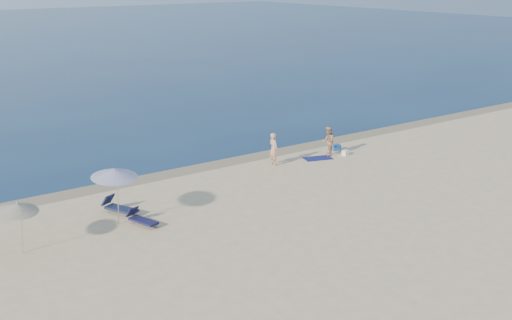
{
  "coord_description": "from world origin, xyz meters",
  "views": [
    {
      "loc": [
        -19.51,
        -10.17,
        10.58
      ],
      "look_at": [
        -0.55,
        16.0,
        1.0
      ],
      "focal_mm": 45.0,
      "sensor_mm": 36.0,
      "label": 1
    }
  ],
  "objects_px": {
    "person_right": "(328,141)",
    "blue_cooler": "(336,147)",
    "person_left": "(274,149)",
    "umbrella_near": "(114,173)"
  },
  "relations": [
    {
      "from": "person_left",
      "to": "blue_cooler",
      "type": "xyz_separation_m",
      "value": [
        4.98,
        0.2,
        -0.76
      ]
    },
    {
      "from": "person_right",
      "to": "blue_cooler",
      "type": "xyz_separation_m",
      "value": [
        1.19,
        0.56,
        -0.7
      ]
    },
    {
      "from": "person_left",
      "to": "umbrella_near",
      "type": "bearing_deg",
      "value": 108.6
    },
    {
      "from": "blue_cooler",
      "to": "person_right",
      "type": "bearing_deg",
      "value": -140.72
    },
    {
      "from": "person_right",
      "to": "blue_cooler",
      "type": "bearing_deg",
      "value": 157.5
    },
    {
      "from": "person_left",
      "to": "umbrella_near",
      "type": "height_order",
      "value": "umbrella_near"
    },
    {
      "from": "person_right",
      "to": "blue_cooler",
      "type": "distance_m",
      "value": 1.49
    },
    {
      "from": "person_left",
      "to": "person_right",
      "type": "bearing_deg",
      "value": -92.01
    },
    {
      "from": "person_right",
      "to": "umbrella_near",
      "type": "distance_m",
      "value": 14.88
    },
    {
      "from": "person_right",
      "to": "person_left",
      "type": "bearing_deg",
      "value": -53.01
    }
  ]
}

